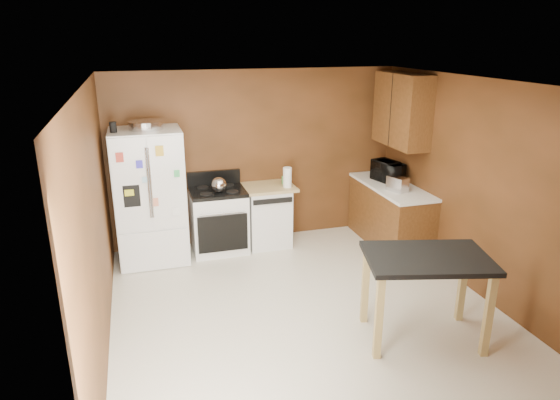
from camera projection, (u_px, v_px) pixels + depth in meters
name	position (u px, v px, depth m)	size (l,w,h in m)	color
floor	(305.00, 310.00, 5.61)	(4.50, 4.50, 0.00)	beige
ceiling	(309.00, 83.00, 4.83)	(4.50, 4.50, 0.00)	white
wall_back	(256.00, 157.00, 7.27)	(4.20, 4.20, 0.00)	brown
wall_front	(424.00, 315.00, 3.17)	(4.20, 4.20, 0.00)	brown
wall_left	(95.00, 225.00, 4.66)	(4.50, 4.50, 0.00)	brown
wall_right	(478.00, 188.00, 5.78)	(4.50, 4.50, 0.00)	brown
roasting_pan	(146.00, 125.00, 6.33)	(0.43, 0.43, 0.11)	silver
pen_cup	(113.00, 127.00, 6.12)	(0.09, 0.09, 0.13)	black
kettle	(219.00, 185.00, 6.78)	(0.21, 0.21, 0.21)	silver
paper_towel	(287.00, 177.00, 7.04)	(0.12, 0.12, 0.28)	white
green_canister	(285.00, 180.00, 7.23)	(0.09, 0.09, 0.10)	#45B357
toaster	(398.00, 184.00, 6.84)	(0.17, 0.27, 0.20)	silver
microwave	(388.00, 172.00, 7.29)	(0.49, 0.33, 0.27)	black
refrigerator	(150.00, 197.00, 6.62)	(0.90, 0.80, 1.80)	white
gas_range	(219.00, 219.00, 7.05)	(0.76, 0.68, 1.10)	white
dishwasher	(267.00, 215.00, 7.27)	(0.78, 0.63, 0.89)	white
right_cabinets	(393.00, 184.00, 7.17)	(0.63, 1.58, 2.45)	brown
island	(426.00, 269.00, 4.87)	(1.35, 1.06, 0.91)	black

